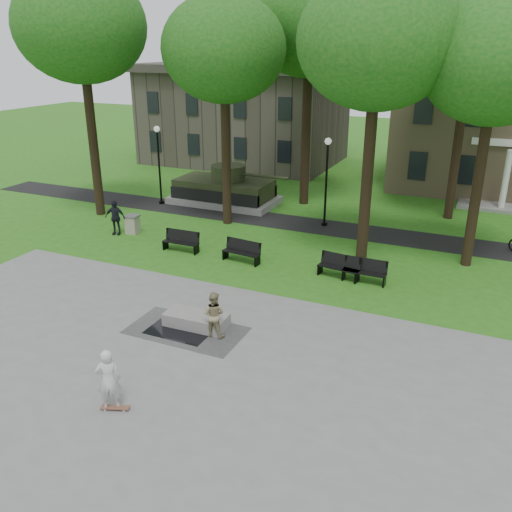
# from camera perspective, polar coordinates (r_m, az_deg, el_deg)

# --- Properties ---
(ground) EXTENTS (120.00, 120.00, 0.00)m
(ground) POSITION_cam_1_polar(r_m,az_deg,el_deg) (19.49, -5.33, -6.89)
(ground) COLOR #296117
(ground) RESTS_ON ground
(plaza) EXTENTS (22.00, 16.00, 0.02)m
(plaza) POSITION_cam_1_polar(r_m,az_deg,el_deg) (16.01, -14.39, -14.44)
(plaza) COLOR gray
(plaza) RESTS_ON ground
(footpath) EXTENTS (44.00, 2.60, 0.01)m
(footpath) POSITION_cam_1_polar(r_m,az_deg,el_deg) (29.66, 6.09, 3.20)
(footpath) COLOR black
(footpath) RESTS_ON ground
(building_left) EXTENTS (15.00, 10.00, 7.20)m
(building_left) POSITION_cam_1_polar(r_m,az_deg,el_deg) (46.11, -1.19, 14.41)
(building_left) COLOR #4C443D
(building_left) RESTS_ON ground
(tree_0) EXTENTS (6.80, 6.80, 12.97)m
(tree_0) POSITION_cam_1_polar(r_m,az_deg,el_deg) (31.55, -17.98, 21.95)
(tree_0) COLOR black
(tree_0) RESTS_ON ground
(tree_1) EXTENTS (6.20, 6.20, 11.63)m
(tree_1) POSITION_cam_1_polar(r_m,az_deg,el_deg) (28.55, -3.39, 20.86)
(tree_1) COLOR black
(tree_1) RESTS_ON ground
(tree_2) EXTENTS (6.60, 6.60, 12.16)m
(tree_2) POSITION_cam_1_polar(r_m,az_deg,el_deg) (23.89, 12.68, 21.19)
(tree_2) COLOR black
(tree_2) RESTS_ON ground
(tree_3) EXTENTS (6.00, 6.00, 11.19)m
(tree_3) POSITION_cam_1_polar(r_m,az_deg,el_deg) (24.35, 24.00, 18.25)
(tree_3) COLOR black
(tree_3) RESTS_ON ground
(tree_4) EXTENTS (7.20, 7.20, 13.50)m
(tree_4) POSITION_cam_1_polar(r_m,az_deg,el_deg) (32.64, 5.67, 23.39)
(tree_4) COLOR black
(tree_4) RESTS_ON ground
(tree_5) EXTENTS (6.40, 6.40, 12.44)m
(tree_5) POSITION_cam_1_polar(r_m,az_deg,el_deg) (31.41, 21.83, 20.84)
(tree_5) COLOR black
(tree_5) RESTS_ON ground
(lamp_left) EXTENTS (0.36, 0.36, 4.73)m
(lamp_left) POSITION_cam_1_polar(r_m,az_deg,el_deg) (33.55, -10.21, 10.05)
(lamp_left) COLOR black
(lamp_left) RESTS_ON ground
(lamp_mid) EXTENTS (0.36, 0.36, 4.73)m
(lamp_mid) POSITION_cam_1_polar(r_m,az_deg,el_deg) (29.05, 7.44, 8.47)
(lamp_mid) COLOR black
(lamp_mid) RESTS_ON ground
(tank_monument) EXTENTS (7.45, 3.40, 2.40)m
(tank_monument) POSITION_cam_1_polar(r_m,az_deg,el_deg) (33.61, -3.31, 6.98)
(tank_monument) COLOR gray
(tank_monument) RESTS_ON ground
(puddle) EXTENTS (2.20, 1.20, 0.00)m
(puddle) POSITION_cam_1_polar(r_m,az_deg,el_deg) (18.91, -8.19, -7.90)
(puddle) COLOR black
(puddle) RESTS_ON plaza
(concrete_block) EXTENTS (2.23, 1.06, 0.45)m
(concrete_block) POSITION_cam_1_polar(r_m,az_deg,el_deg) (19.12, -6.30, -6.69)
(concrete_block) COLOR gray
(concrete_block) RESTS_ON plaza
(skateboard) EXTENTS (0.80, 0.46, 0.07)m
(skateboard) POSITION_cam_1_polar(r_m,az_deg,el_deg) (15.63, -14.60, -15.25)
(skateboard) COLOR brown
(skateboard) RESTS_ON plaza
(skateboarder) EXTENTS (0.78, 0.74, 1.79)m
(skateboarder) POSITION_cam_1_polar(r_m,az_deg,el_deg) (15.23, -15.26, -12.44)
(skateboarder) COLOR silver
(skateboarder) RESTS_ON plaza
(friend_watching) EXTENTS (0.81, 0.65, 1.59)m
(friend_watching) POSITION_cam_1_polar(r_m,az_deg,el_deg) (18.19, -4.48, -6.14)
(friend_watching) COLOR #948760
(friend_watching) RESTS_ON plaza
(pedestrian_walker) EXTENTS (1.14, 0.71, 1.81)m
(pedestrian_walker) POSITION_cam_1_polar(r_m,az_deg,el_deg) (28.80, -14.61, 3.95)
(pedestrian_walker) COLOR black
(pedestrian_walker) RESTS_ON ground
(park_bench_0) EXTENTS (1.81, 0.55, 1.00)m
(park_bench_0) POSITION_cam_1_polar(r_m,az_deg,el_deg) (25.94, -7.85, 1.63)
(park_bench_0) COLOR black
(park_bench_0) RESTS_ON ground
(park_bench_1) EXTENTS (1.84, 0.72, 1.00)m
(park_bench_1) POSITION_cam_1_polar(r_m,az_deg,el_deg) (24.43, -1.49, 0.57)
(park_bench_1) COLOR black
(park_bench_1) RESTS_ON ground
(park_bench_2) EXTENTS (1.85, 0.79, 1.00)m
(park_bench_2) POSITION_cam_1_polar(r_m,az_deg,el_deg) (23.03, 8.75, -1.02)
(park_bench_2) COLOR black
(park_bench_2) RESTS_ON ground
(park_bench_3) EXTENTS (1.80, 0.52, 1.00)m
(park_bench_3) POSITION_cam_1_polar(r_m,az_deg,el_deg) (22.76, 11.39, -1.47)
(park_bench_3) COLOR black
(park_bench_3) RESTS_ON ground
(trash_bin) EXTENTS (0.72, 0.72, 0.96)m
(trash_bin) POSITION_cam_1_polar(r_m,az_deg,el_deg) (28.90, -12.87, 3.29)
(trash_bin) COLOR gray
(trash_bin) RESTS_ON ground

